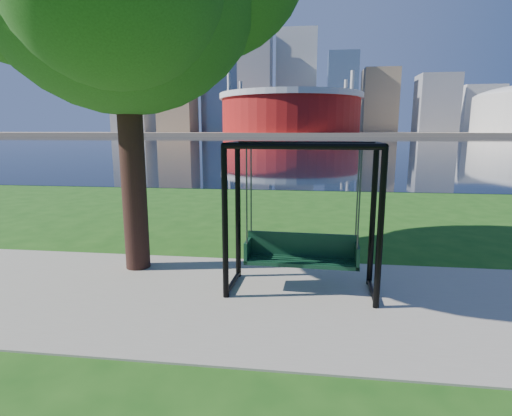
# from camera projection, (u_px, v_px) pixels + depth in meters

# --- Properties ---
(ground) EXTENTS (900.00, 900.00, 0.00)m
(ground) POSITION_uv_depth(u_px,v_px,m) (267.00, 288.00, 7.10)
(ground) COLOR #1E5114
(ground) RESTS_ON ground
(path) EXTENTS (120.00, 4.00, 0.03)m
(path) POSITION_uv_depth(u_px,v_px,m) (263.00, 299.00, 6.61)
(path) COLOR #9E937F
(path) RESTS_ON ground
(river) EXTENTS (900.00, 180.00, 0.02)m
(river) POSITION_uv_depth(u_px,v_px,m) (306.00, 142.00, 106.43)
(river) COLOR black
(river) RESTS_ON ground
(far_bank) EXTENTS (900.00, 228.00, 2.00)m
(far_bank) POSITION_uv_depth(u_px,v_px,m) (307.00, 134.00, 304.92)
(far_bank) COLOR #937F60
(far_bank) RESTS_ON ground
(stadium) EXTENTS (83.00, 83.00, 32.00)m
(stadium) POSITION_uv_depth(u_px,v_px,m) (291.00, 111.00, 234.52)
(stadium) COLOR maroon
(stadium) RESTS_ON far_bank
(skyline) EXTENTS (392.00, 66.00, 96.50)m
(skyline) POSITION_uv_depth(u_px,v_px,m) (303.00, 88.00, 311.90)
(skyline) COLOR gray
(skyline) RESTS_ON far_bank
(swing) EXTENTS (2.56, 1.19, 2.58)m
(swing) POSITION_uv_depth(u_px,v_px,m) (302.00, 222.00, 6.74)
(swing) COLOR black
(swing) RESTS_ON ground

